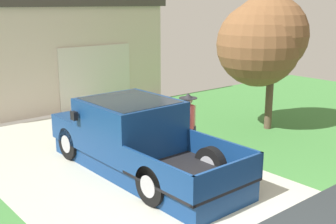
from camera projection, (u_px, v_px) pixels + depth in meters
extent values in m
cube|color=#B2B4A4|center=(99.00, 161.00, 10.56)|extent=(5.20, 9.00, 0.06)
cube|color=#407F3B|center=(299.00, 108.00, 15.90)|extent=(12.00, 9.00, 0.06)
cube|color=navy|center=(143.00, 164.00, 9.74)|extent=(1.76, 5.25, 0.42)
cube|color=navy|center=(130.00, 125.00, 9.89)|extent=(1.88, 2.08, 1.20)
cube|color=#1E2833|center=(130.00, 110.00, 9.81)|extent=(1.65, 1.92, 0.50)
cube|color=navy|center=(95.00, 123.00, 11.14)|extent=(1.87, 1.12, 0.60)
cube|color=black|center=(191.00, 175.00, 8.51)|extent=(1.88, 2.09, 0.06)
cube|color=navy|center=(156.00, 174.00, 7.88)|extent=(0.08, 2.07, 0.57)
cube|color=navy|center=(222.00, 153.00, 9.01)|extent=(0.08, 2.07, 0.57)
cube|color=navy|center=(230.00, 178.00, 7.70)|extent=(1.86, 0.08, 0.57)
cube|color=black|center=(74.00, 116.00, 9.72)|extent=(0.10, 0.18, 0.20)
cylinder|color=black|center=(71.00, 143.00, 10.59)|extent=(0.27, 0.80, 0.80)
cylinder|color=#9E9EA3|center=(71.00, 143.00, 10.59)|extent=(0.28, 0.44, 0.44)
cylinder|color=black|center=(124.00, 131.00, 11.60)|extent=(0.27, 0.80, 0.80)
cylinder|color=#9E9EA3|center=(124.00, 131.00, 11.60)|extent=(0.28, 0.44, 0.44)
cylinder|color=black|center=(153.00, 185.00, 8.17)|extent=(0.27, 0.80, 0.80)
cylinder|color=#9E9EA3|center=(153.00, 185.00, 8.17)|extent=(0.28, 0.44, 0.44)
cylinder|color=black|center=(212.00, 165.00, 9.18)|extent=(0.27, 0.80, 0.80)
cylinder|color=#9E9EA3|center=(212.00, 165.00, 9.18)|extent=(0.28, 0.44, 0.44)
cylinder|color=#333842|center=(193.00, 143.00, 10.54)|extent=(0.14, 0.14, 0.85)
cylinder|color=#333842|center=(182.00, 145.00, 10.37)|extent=(0.14, 0.14, 0.85)
cylinder|color=#E55959|center=(188.00, 117.00, 10.28)|extent=(0.29, 0.29, 0.57)
cylinder|color=tan|center=(194.00, 117.00, 10.38)|extent=(0.09, 0.09, 0.57)
cylinder|color=tan|center=(182.00, 119.00, 10.20)|extent=(0.09, 0.09, 0.57)
sphere|color=tan|center=(188.00, 100.00, 10.18)|extent=(0.22, 0.22, 0.22)
cylinder|color=#232328|center=(188.00, 98.00, 10.17)|extent=(0.44, 0.44, 0.01)
cone|color=#232328|center=(188.00, 96.00, 10.15)|extent=(0.23, 0.23, 0.12)
cube|color=beige|center=(199.00, 156.00, 10.48)|extent=(0.36, 0.18, 0.25)
torus|color=beige|center=(199.00, 149.00, 10.44)|extent=(0.32, 0.02, 0.32)
cube|color=beige|center=(26.00, 54.00, 16.75)|extent=(8.97, 5.72, 3.63)
cube|color=silver|center=(96.00, 77.00, 15.65)|extent=(2.93, 0.06, 2.27)
cylinder|color=brown|center=(269.00, 98.00, 13.01)|extent=(0.22, 0.22, 1.89)
sphere|color=brown|center=(259.00, 44.00, 12.57)|extent=(2.48, 2.48, 2.48)
sphere|color=brown|center=(264.00, 40.00, 12.59)|extent=(2.16, 2.16, 2.16)
sphere|color=brown|center=(268.00, 35.00, 12.61)|extent=(2.35, 2.35, 2.35)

